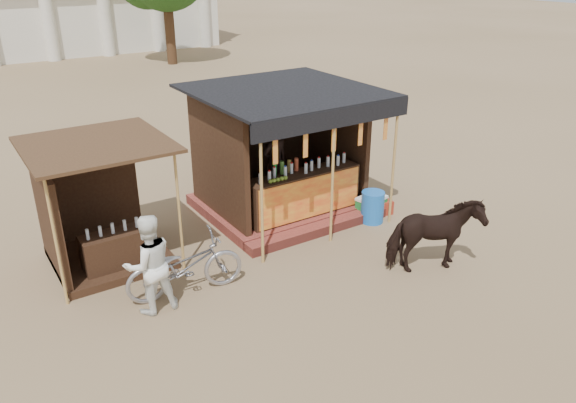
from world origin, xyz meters
The scene contains 9 objects.
ground centered at (0.00, 0.00, 0.00)m, with size 120.00×120.00×0.00m, color #846B4C.
main_stall centered at (1.00, 3.36, 1.03)m, with size 3.60×3.61×2.78m.
secondary_stall centered at (-3.17, 3.24, 0.85)m, with size 2.40×2.40×2.38m.
cow centered at (1.85, -0.39, 0.71)m, with size 0.76×1.68×1.41m, color black.
motorbike centered at (-2.24, 1.36, 0.53)m, with size 0.70×2.02×1.06m, color #9D9DA5.
bystander centered at (-2.89, 1.21, 0.85)m, with size 0.83×0.64×1.70m, color white.
blue_barrel centered at (2.30, 1.78, 0.35)m, with size 0.50×0.50×0.69m, color blue.
red_crate centered at (2.78, 2.00, 0.16)m, with size 0.38×0.39×0.31m, color maroon.
cooler centered at (2.47, 2.01, 0.23)m, with size 0.72×0.56×0.46m.
Camera 1 is at (-5.25, -6.47, 5.39)m, focal length 35.00 mm.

